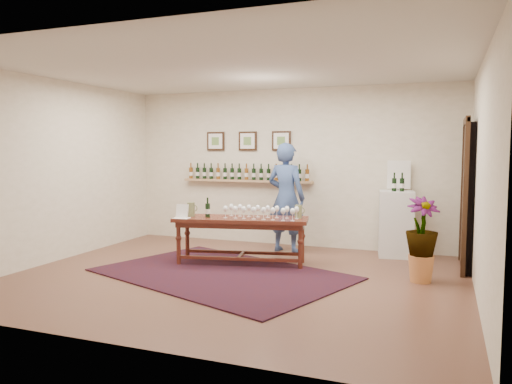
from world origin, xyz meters
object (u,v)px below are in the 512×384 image
(person, at_px, (286,198))
(potted_plant, at_px, (422,239))
(display_pedestal, at_px, (396,224))
(tasting_table, at_px, (241,224))

(person, bearing_deg, potted_plant, 162.29)
(display_pedestal, bearing_deg, tasting_table, -146.76)
(tasting_table, relative_size, person, 1.13)
(tasting_table, xyz_separation_m, potted_plant, (2.59, -0.10, -0.04))
(display_pedestal, relative_size, potted_plant, 1.10)
(tasting_table, distance_m, potted_plant, 2.59)
(tasting_table, xyz_separation_m, display_pedestal, (2.13, 1.40, -0.07))
(person, bearing_deg, tasting_table, 82.36)
(tasting_table, height_order, display_pedestal, display_pedestal)
(display_pedestal, bearing_deg, person, -170.44)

